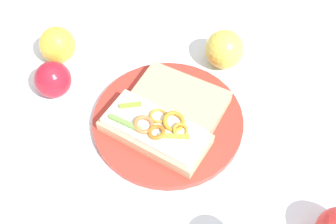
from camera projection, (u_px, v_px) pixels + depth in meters
name	position (u px, v px, depth m)	size (l,w,h in m)	color
ground_plane	(168.00, 123.00, 0.80)	(2.00, 2.00, 0.00)	white
plate	(168.00, 121.00, 0.80)	(0.27, 0.27, 0.01)	#BC3429
sandwich	(155.00, 130.00, 0.76)	(0.20, 0.14, 0.05)	tan
bread_slice_side	(180.00, 98.00, 0.80)	(0.16, 0.09, 0.03)	tan
apple_0	(53.00, 79.00, 0.82)	(0.07, 0.07, 0.07)	#A81828
apple_1	(58.00, 45.00, 0.87)	(0.07, 0.07, 0.07)	gold
apple_3	(224.00, 49.00, 0.86)	(0.08, 0.08, 0.08)	gold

